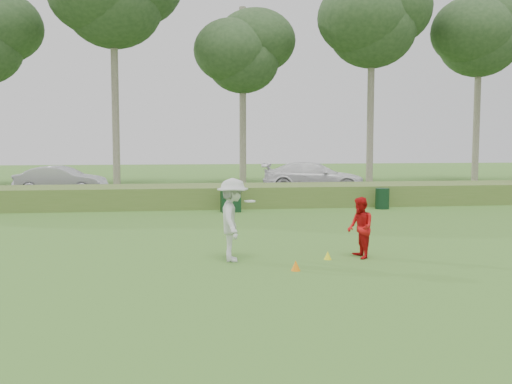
{
  "coord_description": "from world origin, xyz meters",
  "views": [
    {
      "loc": [
        -2.37,
        -12.89,
        2.79
      ],
      "look_at": [
        0.0,
        4.0,
        1.3
      ],
      "focal_mm": 40.0,
      "sensor_mm": 36.0,
      "label": 1
    }
  ],
  "objects": [
    {
      "name": "player_white",
      "position": [
        -1.07,
        0.3,
        0.98
      ],
      "size": [
        0.94,
        1.31,
        1.95
      ],
      "rotation": [
        0.0,
        0.0,
        1.5
      ],
      "color": "silver",
      "rests_on": "ground"
    },
    {
      "name": "cone_orange",
      "position": [
        0.18,
        -0.91,
        0.11
      ],
      "size": [
        0.21,
        0.21,
        0.23
      ],
      "primitive_type": "cone",
      "color": "orange",
      "rests_on": "ground"
    },
    {
      "name": "reed_strip",
      "position": [
        0.0,
        12.0,
        0.45
      ],
      "size": [
        80.0,
        3.0,
        0.9
      ],
      "primitive_type": "cube",
      "color": "#4D6C2B",
      "rests_on": "ground"
    },
    {
      "name": "car_right",
      "position": [
        5.13,
        17.62,
        0.88
      ],
      "size": [
        6.04,
        3.66,
        1.64
      ],
      "primitive_type": "imported",
      "rotation": [
        0.0,
        0.0,
        1.31
      ],
      "color": "white",
      "rests_on": "park_road"
    },
    {
      "name": "park_road",
      "position": [
        0.0,
        17.0,
        0.03
      ],
      "size": [
        80.0,
        6.0,
        0.06
      ],
      "primitive_type": "cube",
      "color": "#2D2D2D",
      "rests_on": "ground"
    },
    {
      "name": "ground",
      "position": [
        0.0,
        0.0,
        0.0
      ],
      "size": [
        120.0,
        120.0,
        0.0
      ],
      "primitive_type": "plane",
      "color": "#396E24",
      "rests_on": "ground"
    },
    {
      "name": "tree_5",
      "position": [
        10.0,
        22.5,
        10.47
      ],
      "size": [
        7.28,
        7.28,
        14.0
      ],
      "color": "gray",
      "rests_on": "ground"
    },
    {
      "name": "car_mid",
      "position": [
        -8.29,
        17.7,
        0.81
      ],
      "size": [
        4.75,
        2.26,
        1.5
      ],
      "primitive_type": "imported",
      "rotation": [
        0.0,
        0.0,
        1.42
      ],
      "color": "#BABABE",
      "rests_on": "park_road"
    },
    {
      "name": "trash_bin",
      "position": [
        6.19,
        9.94,
        0.43
      ],
      "size": [
        0.68,
        0.68,
        0.87
      ],
      "primitive_type": "cylinder",
      "rotation": [
        0.0,
        0.0,
        -0.19
      ],
      "color": "black",
      "rests_on": "ground"
    },
    {
      "name": "tree_6",
      "position": [
        18.0,
        23.8,
        10.1
      ],
      "size": [
        7.02,
        7.02,
        13.5
      ],
      "color": "gray",
      "rests_on": "ground"
    },
    {
      "name": "cone_yellow",
      "position": [
        1.19,
        0.15,
        0.1
      ],
      "size": [
        0.18,
        0.18,
        0.2
      ],
      "primitive_type": "cone",
      "color": "yellow",
      "rests_on": "ground"
    },
    {
      "name": "player_red",
      "position": [
        2.01,
        0.21,
        0.74
      ],
      "size": [
        0.59,
        0.74,
        1.48
      ],
      "primitive_type": "imported",
      "rotation": [
        0.0,
        0.0,
        -1.53
      ],
      "color": "red",
      "rests_on": "ground"
    },
    {
      "name": "tree_4",
      "position": [
        2.0,
        24.5,
        8.59
      ],
      "size": [
        6.24,
        6.24,
        11.5
      ],
      "color": "gray",
      "rests_on": "ground"
    },
    {
      "name": "utility_cabinet",
      "position": [
        -0.22,
        9.77,
        0.48
      ],
      "size": [
        0.8,
        0.53,
        0.97
      ],
      "primitive_type": "cube",
      "rotation": [
        0.0,
        0.0,
        0.07
      ],
      "color": "#11331A",
      "rests_on": "ground"
    }
  ]
}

